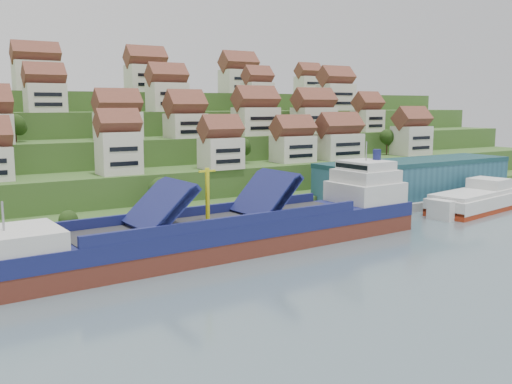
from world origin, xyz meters
TOP-DOWN VIEW (x-y plane):
  - ground at (0.00, 0.00)m, footprint 300.00×300.00m
  - quay at (20.00, 15.00)m, footprint 180.00×14.00m
  - hillside at (0.00, 103.55)m, footprint 260.00×128.00m
  - hillside_village at (1.92, 60.34)m, footprint 159.96×63.59m
  - hillside_trees at (-4.96, 45.62)m, footprint 140.92×62.50m
  - warehouse at (52.00, 17.00)m, footprint 60.00×15.00m
  - flagpole at (18.11, 10.00)m, footprint 1.28×0.16m
  - cargo_ship at (-14.34, -1.13)m, footprint 86.14×17.37m
  - second_ship at (56.74, 0.99)m, footprint 31.14×15.96m

SIDE VIEW (x-z plane):
  - ground at x=0.00m, z-range 0.00..0.00m
  - quay at x=20.00m, z-range 0.00..2.20m
  - second_ship at x=56.74m, z-range -1.71..6.90m
  - cargo_ship at x=-14.34m, z-range -5.98..13.11m
  - flagpole at x=18.11m, z-range 2.88..10.88m
  - warehouse at x=52.00m, z-range 2.20..12.20m
  - hillside at x=0.00m, z-range -4.84..26.16m
  - hillside_trees at x=-4.96m, z-range 1.47..32.64m
  - hillside_village at x=1.92m, z-range 10.03..38.70m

